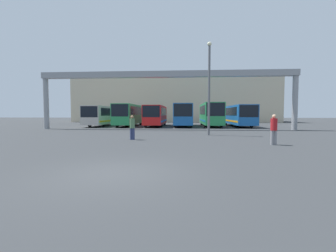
% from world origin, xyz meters
% --- Properties ---
extents(ground_plane, '(200.00, 200.00, 0.00)m').
position_xyz_m(ground_plane, '(0.00, 0.00, 0.00)').
color(ground_plane, '#2D3033').
extents(building_backdrop, '(45.29, 12.00, 10.10)m').
position_xyz_m(building_backdrop, '(0.00, 47.02, 5.05)').
color(building_backdrop, beige).
rests_on(building_backdrop, ground).
extents(overhead_gantry, '(29.99, 0.80, 6.82)m').
position_xyz_m(overhead_gantry, '(0.00, 19.73, 5.77)').
color(overhead_gantry, gray).
rests_on(overhead_gantry, ground).
extents(bus_slot_0, '(2.52, 12.29, 2.95)m').
position_xyz_m(bus_slot_0, '(-10.19, 27.85, 1.71)').
color(bus_slot_0, beige).
rests_on(bus_slot_0, ground).
extents(bus_slot_1, '(2.49, 10.80, 3.21)m').
position_xyz_m(bus_slot_1, '(-6.11, 27.11, 1.85)').
color(bus_slot_1, '#268C4C').
rests_on(bus_slot_1, ground).
extents(bus_slot_2, '(2.49, 10.03, 3.00)m').
position_xyz_m(bus_slot_2, '(-2.04, 26.72, 1.73)').
color(bus_slot_2, red).
rests_on(bus_slot_2, ground).
extents(bus_slot_3, '(2.58, 10.11, 3.22)m').
position_xyz_m(bus_slot_3, '(2.04, 26.76, 1.86)').
color(bus_slot_3, '#1959A5').
rests_on(bus_slot_3, ground).
extents(bus_slot_4, '(2.51, 10.77, 3.34)m').
position_xyz_m(bus_slot_4, '(6.11, 27.09, 1.92)').
color(bus_slot_4, '#268C4C').
rests_on(bus_slot_4, ground).
extents(bus_slot_5, '(2.56, 11.99, 3.04)m').
position_xyz_m(bus_slot_5, '(10.19, 27.70, 1.75)').
color(bus_slot_5, '#1959A5').
rests_on(bus_slot_5, ground).
extents(pedestrian_near_center, '(0.36, 0.36, 1.74)m').
position_xyz_m(pedestrian_near_center, '(-1.53, 9.07, 0.92)').
color(pedestrian_near_center, navy).
rests_on(pedestrian_near_center, ground).
extents(pedestrian_near_left, '(0.38, 0.38, 1.82)m').
position_xyz_m(pedestrian_near_left, '(7.49, 7.00, 0.96)').
color(pedestrian_near_left, gray).
rests_on(pedestrian_near_left, ground).
extents(lamp_post, '(0.36, 0.36, 7.98)m').
position_xyz_m(lamp_post, '(4.30, 12.93, 4.35)').
color(lamp_post, '#595B60').
rests_on(lamp_post, ground).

